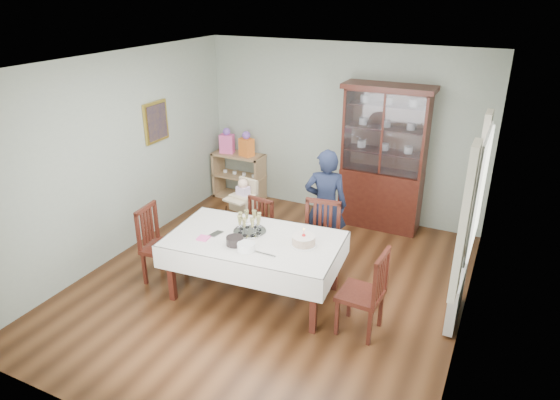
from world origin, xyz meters
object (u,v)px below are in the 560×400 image
Objects in this scene: high_chair at (244,217)px; china_cabinet at (383,156)px; dining_table at (255,266)px; chair_end_right at (361,308)px; sideboard at (239,176)px; woman at (326,205)px; chair_far_right at (318,259)px; chair_far_left at (254,247)px; chair_end_left at (163,259)px; gift_bag_pink at (227,142)px; birthday_cake at (304,241)px; gift_bag_orange at (246,145)px; champagne_tray at (250,227)px.

china_cabinet is at bearing 50.83° from high_chair.
dining_table is 2.13× the size of chair_end_right.
woman is at bearing -32.28° from sideboard.
china_cabinet is at bearing -123.31° from woman.
woman is at bearing 96.35° from chair_far_right.
china_cabinet is at bearing 75.20° from chair_far_right.
dining_table is at bearing -53.44° from chair_far_left.
chair_end_left is 2.56m from chair_end_right.
chair_far_right is 3.18m from gift_bag_pink.
gift_bag_pink reaches higher than chair_far_right.
chair_end_left is at bearing -129.48° from chair_far_left.
chair_end_left is (0.48, -2.74, -0.11)m from sideboard.
dining_table is 2.33× the size of sideboard.
gift_bag_orange is at bearing 130.84° from birthday_cake.
chair_end_left is 2.20m from woman.
gift_bag_pink reaches higher than gift_bag_orange.
woman reaches higher than chair_end_right.
chair_far_right reaches higher than sideboard.
chair_end_left is at bearing -170.28° from birthday_cake.
woman is at bearing -54.19° from chair_end_left.
sideboard is at bearing 123.54° from dining_table.
chair_end_left reaches higher than high_chair.
chair_end_left is 2.82m from gift_bag_orange.
champagne_tray is 0.70m from birthday_cake.
chair_far_right is 1.94m from chair_end_left.
champagne_tray is at bearing -60.01° from gift_bag_orange.
dining_table is 2.31× the size of chair_far_left.
gift_bag_pink reaches higher than chair_end_right.
china_cabinet is at bearing -0.04° from gift_bag_orange.
chair_far_right is at bearing -97.69° from china_cabinet.
chair_far_right is 2.37× the size of gift_bag_pink.
chair_far_left is (-1.16, -1.91, -0.85)m from china_cabinet.
high_chair is (-1.37, 0.56, 0.07)m from chair_far_right.
dining_table is 1.35× the size of woman.
sideboard is at bearing -48.49° from woman.
chair_far_left is 2.14× the size of gift_bag_orange.
high_chair is (-1.23, -0.04, -0.40)m from woman.
gift_bag_orange reaches higher than chair_end_right.
high_chair is at bearing 123.21° from champagne_tray.
champagne_tray is at bearing -95.94° from chair_end_right.
chair_end_right is at bearing -93.27° from chair_end_left.
chair_end_left reaches higher than birthday_cake.
chair_end_left is at bearing -163.65° from champagne_tray.
gift_bag_pink is (-1.88, 2.51, 0.61)m from dining_table.
dining_table is at bearing -85.59° from chair_end_left.
china_cabinet is 2.71m from gift_bag_pink.
birthday_cake is 3.45m from gift_bag_pink.
chair_far_left is 1.84m from chair_end_right.
champagne_tray is at bearing -57.19° from sideboard.
dining_table is 1.42m from high_chair.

